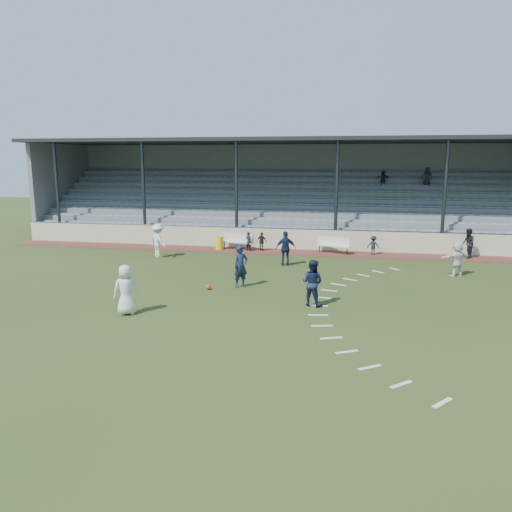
{
  "coord_description": "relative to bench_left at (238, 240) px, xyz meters",
  "views": [
    {
      "loc": [
        4.0,
        -17.94,
        5.38
      ],
      "look_at": [
        0.0,
        2.5,
        1.3
      ],
      "focal_mm": 35.0,
      "sensor_mm": 36.0,
      "label": 1
    }
  ],
  "objects": [
    {
      "name": "sub_left_near",
      "position": [
        0.76,
        -0.4,
        -0.0
      ],
      "size": [
        0.48,
        0.41,
        1.12
      ],
      "primitive_type": "imported",
      "rotation": [
        0.0,
        0.0,
        2.72
      ],
      "color": "black",
      "rests_on": "cinder_track"
    },
    {
      "name": "grandstand",
      "position": [
        2.75,
        5.44,
        1.62
      ],
      "size": [
        34.6,
        9.0,
        6.61
      ],
      "color": "slate",
      "rests_on": "ground"
    },
    {
      "name": "bench_right",
      "position": [
        5.69,
        -0.15,
        0.0
      ],
      "size": [
        2.02,
        1.12,
        0.95
      ],
      "rotation": [
        0.0,
        0.0,
        -0.35
      ],
      "color": "silver",
      "rests_on": "cinder_track"
    },
    {
      "name": "football",
      "position": [
        0.93,
        -9.38,
        -0.48
      ],
      "size": [
        0.21,
        0.21,
        0.21
      ],
      "primitive_type": "sphere",
      "color": "#C3400B",
      "rests_on": "ground"
    },
    {
      "name": "trash_bin",
      "position": [
        -1.05,
        -0.27,
        -0.17
      ],
      "size": [
        0.49,
        0.49,
        0.79
      ],
      "primitive_type": "cylinder",
      "color": "yellow",
      "rests_on": "cinder_track"
    },
    {
      "name": "player_navy_mid",
      "position": [
        5.35,
        -10.82,
        0.29
      ],
      "size": [
        1.02,
        0.9,
        1.74
      ],
      "primitive_type": "imported",
      "rotation": [
        0.0,
        0.0,
        2.81
      ],
      "color": "#151E3B",
      "rests_on": "ground"
    },
    {
      "name": "official",
      "position": [
        12.96,
        -0.24,
        0.25
      ],
      "size": [
        0.65,
        0.82,
        1.63
      ],
      "primitive_type": "imported",
      "rotation": [
        0.0,
        0.0,
        4.76
      ],
      "color": "black",
      "rests_on": "cinder_track"
    },
    {
      "name": "bench_left",
      "position": [
        0.0,
        0.0,
        0.0
      ],
      "size": [
        2.04,
        0.87,
        0.95
      ],
      "rotation": [
        0.0,
        0.0,
        -0.21
      ],
      "color": "silver",
      "rests_on": "cinder_track"
    },
    {
      "name": "player_navy_wing",
      "position": [
        3.44,
        -3.98,
        0.3
      ],
      "size": [
        1.11,
        0.7,
        1.77
      ],
      "primitive_type": "imported",
      "rotation": [
        0.0,
        0.0,
        3.42
      ],
      "color": "#151E3B",
      "rests_on": "ground"
    },
    {
      "name": "penalty_arc",
      "position": [
        6.87,
        -10.82,
        -0.58
      ],
      "size": [
        3.89,
        14.63,
        0.01
      ],
      "color": "silver",
      "rests_on": "ground"
    },
    {
      "name": "player_white_back",
      "position": [
        11.56,
        -4.76,
        0.23
      ],
      "size": [
        1.56,
        1.18,
        1.64
      ],
      "primitive_type": "imported",
      "rotation": [
        0.0,
        0.0,
        3.66
      ],
      "color": "white",
      "rests_on": "ground"
    },
    {
      "name": "retaining_wall",
      "position": [
        2.75,
        0.73,
        0.02
      ],
      "size": [
        34.0,
        0.18,
        1.2
      ],
      "primitive_type": "cube",
      "color": "beige",
      "rests_on": "ground"
    },
    {
      "name": "player_white_wing",
      "position": [
        -3.73,
        -3.24,
        0.35
      ],
      "size": [
        1.38,
        1.25,
        1.86
      ],
      "primitive_type": "imported",
      "rotation": [
        0.0,
        0.0,
        2.54
      ],
      "color": "white",
      "rests_on": "ground"
    },
    {
      "name": "player_navy_lead",
      "position": [
        2.16,
        -8.68,
        0.31
      ],
      "size": [
        0.77,
        0.76,
        1.79
      ],
      "primitive_type": "imported",
      "rotation": [
        0.0,
        0.0,
        0.75
      ],
      "color": "#151E3B",
      "rests_on": "ground"
    },
    {
      "name": "player_white_lead",
      "position": [
        -0.94,
        -13.12,
        0.3
      ],
      "size": [
        1.03,
        0.92,
        1.77
      ],
      "primitive_type": "imported",
      "rotation": [
        0.0,
        0.0,
        3.67
      ],
      "color": "white",
      "rests_on": "ground"
    },
    {
      "name": "cinder_track",
      "position": [
        2.75,
        -0.32,
        -0.57
      ],
      "size": [
        34.0,
        2.0,
        0.02
      ],
      "primitive_type": "cube",
      "color": "#552822",
      "rests_on": "ground"
    },
    {
      "name": "sub_left_far",
      "position": [
        1.51,
        -0.16,
        -0.02
      ],
      "size": [
        0.69,
        0.45,
        1.09
      ],
      "primitive_type": "imported",
      "rotation": [
        0.0,
        0.0,
        2.82
      ],
      "color": "black",
      "rests_on": "cinder_track"
    },
    {
      "name": "sub_right",
      "position": [
        7.93,
        -0.21,
        -0.03
      ],
      "size": [
        0.73,
        0.46,
        1.07
      ],
      "primitive_type": "imported",
      "rotation": [
        0.0,
        0.0,
        3.04
      ],
      "color": "black",
      "rests_on": "cinder_track"
    },
    {
      "name": "ground",
      "position": [
        2.75,
        -10.82,
        -0.58
      ],
      "size": [
        90.0,
        90.0,
        0.0
      ],
      "primitive_type": "plane",
      "color": "#2D3B18",
      "rests_on": "ground"
    }
  ]
}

